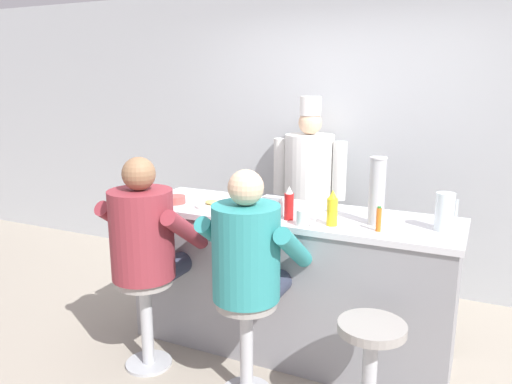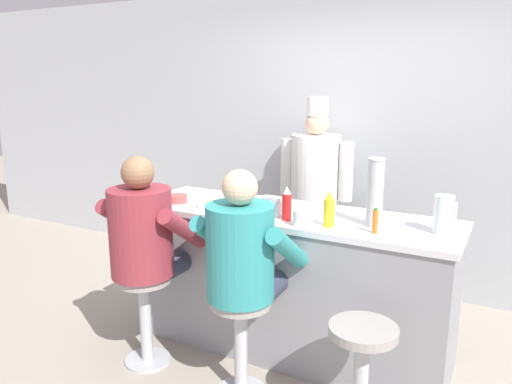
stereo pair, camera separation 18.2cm
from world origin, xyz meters
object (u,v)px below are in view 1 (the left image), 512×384
Objects in this scene: diner_seated_teal at (249,259)px; empty_stool_round at (370,359)px; cereal_bowl at (176,200)px; napkin_dispenser_chrome at (273,206)px; ketchup_bottle_red at (289,204)px; diner_seated_maroon at (146,240)px; breakfast_plate at (212,205)px; mustard_bottle_yellow at (332,209)px; cook_in_whites_near at (309,185)px; cup_stack_steel at (377,191)px; water_pitcher_clear at (445,212)px; hot_sauce_bottle_orange at (379,219)px; coffee_mug_white at (303,218)px.

empty_stool_round is at bearing -2.58° from diner_seated_teal.
cereal_bowl is 0.76m from napkin_dispenser_chrome.
ketchup_bottle_red is 0.95m from diner_seated_maroon.
breakfast_plate is (-0.60, 0.07, -0.09)m from ketchup_bottle_red.
diner_seated_maroon reaches higher than mustard_bottle_yellow.
cook_in_whites_near reaches higher than mustard_bottle_yellow.
ketchup_bottle_red is 0.15× the size of diner_seated_maroon.
cook_in_whites_near reaches higher than cup_stack_steel.
ketchup_bottle_red is 0.93m from water_pitcher_clear.
ketchup_bottle_red is 0.90× the size of breakfast_plate.
diner_seated_teal is 0.86m from empty_stool_round.
water_pitcher_clear reaches higher than hot_sauce_bottle_orange.
cereal_bowl is at bearing -179.36° from napkin_dispenser_chrome.
empty_stool_round is (0.65, -0.44, -0.68)m from ketchup_bottle_red.
cereal_bowl is at bearing -175.86° from water_pitcher_clear.
cup_stack_steel reaches higher than mustard_bottle_yellow.
cook_in_whites_near is (-0.89, 1.31, -0.13)m from hot_sauce_bottle_orange.
water_pitcher_clear is 0.93× the size of breakfast_plate.
cook_in_whites_near reaches higher than diner_seated_teal.
ketchup_bottle_red is at bearing 147.39° from coffee_mug_white.
cook_in_whites_near is at bearing 103.88° from ketchup_bottle_red.
ketchup_bottle_red is 0.52× the size of cup_stack_steel.
cook_in_whites_near is at bearing 108.03° from coffee_mug_white.
mustard_bottle_yellow reaches higher than breakfast_plate.
cook_in_whites_near is (-1.24, 1.13, -0.17)m from water_pitcher_clear.
cup_stack_steel is 0.24× the size of cook_in_whites_near.
mustard_bottle_yellow is 0.13× the size of cook_in_whites_near.
ketchup_bottle_red is 0.29m from mustard_bottle_yellow.
cook_in_whites_near is (-0.97, 1.74, 0.53)m from empty_stool_round.
cook_in_whites_near reaches higher than ketchup_bottle_red.
ketchup_bottle_red is at bearing 178.85° from mustard_bottle_yellow.
cup_stack_steel is 3.25× the size of napkin_dispenser_chrome.
cook_in_whites_near is at bearing 119.17° from empty_stool_round.
diner_seated_teal is (0.52, -0.48, -0.16)m from breakfast_plate.
empty_stool_round is at bearing -49.93° from mustard_bottle_yellow.
empty_stool_round is (0.08, -0.43, -0.65)m from hot_sauce_bottle_orange.
ketchup_bottle_red is at bearing -21.14° from napkin_dispenser_chrome.
cook_in_whites_near reaches higher than napkin_dispenser_chrome.
hot_sauce_bottle_orange is at bearing -3.76° from breakfast_plate.
napkin_dispenser_chrome reaches higher than coffee_mug_white.
napkin_dispenser_chrome is at bearing 147.93° from empty_stool_round.
water_pitcher_clear is 0.36× the size of empty_stool_round.
coffee_mug_white is at bearing -11.81° from breakfast_plate.
cup_stack_steel is 0.68m from napkin_dispenser_chrome.
mustard_bottle_yellow reaches higher than napkin_dispenser_chrome.
cook_in_whites_near reaches higher than breakfast_plate.
ketchup_bottle_red is 1.04m from empty_stool_round.
cereal_bowl is 0.23× the size of empty_stool_round.
hot_sauce_bottle_orange is 0.79m from empty_stool_round.
cook_in_whites_near is at bearing 124.26° from hot_sauce_bottle_orange.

